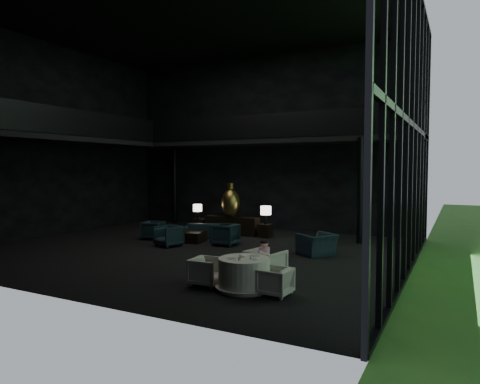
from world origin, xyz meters
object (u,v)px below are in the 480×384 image
at_px(table_lamp_left, 198,208).
at_px(dining_chair_north, 266,261).
at_px(sofa, 210,227).
at_px(child, 264,251).
at_px(side_table_right, 265,231).
at_px(dining_chair_west, 207,271).
at_px(bronze_urn, 231,203).
at_px(table_lamp_right, 266,211).
at_px(console, 232,225).
at_px(lounge_armchair_east, 225,232).
at_px(lounge_armchair_west, 153,229).
at_px(dining_table, 244,276).
at_px(window_armchair, 317,241).
at_px(lounge_armchair_south, 168,234).
at_px(coffee_table, 192,237).
at_px(dining_chair_east, 275,282).
at_px(side_table_left, 201,225).

height_order(table_lamp_left, dining_chair_north, table_lamp_left).
distance_m(sofa, child, 6.98).
distance_m(side_table_right, dining_chair_west, 7.42).
xyz_separation_m(bronze_urn, table_lamp_right, (1.60, 0.08, -0.31)).
bearing_deg(table_lamp_left, sofa, -37.86).
xyz_separation_m(sofa, child, (4.74, -5.11, 0.33)).
xyz_separation_m(dining_chair_west, child, (1.06, 1.04, 0.39)).
height_order(console, table_lamp_right, table_lamp_right).
distance_m(sofa, dining_chair_north, 6.97).
bearing_deg(lounge_armchair_east, dining_chair_west, 22.91).
height_order(dining_chair_north, child, child).
distance_m(lounge_armchair_west, lounge_armchair_east, 3.22).
distance_m(table_lamp_left, table_lamp_right, 3.21).
height_order(side_table_right, lounge_armchair_west, lounge_armchair_west).
xyz_separation_m(sofa, dining_table, (4.67, -6.09, -0.09)).
height_order(lounge_armchair_west, window_armchair, window_armchair).
relative_size(lounge_armchair_south, dining_chair_west, 1.27).
height_order(side_table_right, sofa, sofa).
bearing_deg(lounge_armchair_south, dining_chair_north, -11.27).
distance_m(side_table_right, lounge_armchair_south, 4.18).
bearing_deg(table_lamp_left, lounge_armchair_south, -74.97).
distance_m(sofa, lounge_armchair_west, 2.27).
bearing_deg(sofa, coffee_table, 66.97).
bearing_deg(window_armchair, dining_chair_west, 17.36).
relative_size(bronze_urn, dining_chair_west, 2.04).
height_order(lounge_armchair_west, dining_table, lounge_armchair_west).
bearing_deg(dining_chair_east, dining_table, -90.87).
xyz_separation_m(table_lamp_right, lounge_armchair_south, (-2.31, -3.50, -0.63)).
distance_m(lounge_armchair_west, dining_chair_north, 7.52).
bearing_deg(window_armchair, sofa, -73.41).
bearing_deg(child, dining_chair_east, 125.00).
relative_size(lounge_armchair_east, lounge_armchair_south, 1.09).
height_order(bronze_urn, lounge_armchair_east, bronze_urn).
relative_size(lounge_armchair_south, dining_chair_east, 1.46).
relative_size(coffee_table, dining_table, 0.66).
xyz_separation_m(coffee_table, child, (4.79, -3.88, 0.54)).
distance_m(side_table_right, coffee_table, 3.11).
relative_size(side_table_left, lounge_armchair_east, 0.62).
height_order(side_table_left, window_armchair, window_armchair).
bearing_deg(side_table_right, console, 177.65).
xyz_separation_m(table_lamp_right, sofa, (-2.03, -1.11, -0.66)).
height_order(dining_table, dining_chair_west, dining_table).
distance_m(lounge_armchair_east, lounge_armchair_south, 2.06).
relative_size(window_armchair, dining_chair_west, 1.56).
relative_size(side_table_left, table_lamp_right, 0.82).
relative_size(table_lamp_left, dining_chair_east, 1.06).
distance_m(table_lamp_left, dining_table, 9.15).
relative_size(bronze_urn, sofa, 0.68).
bearing_deg(table_lamp_right, sofa, -151.30).
height_order(side_table_left, table_lamp_left, table_lamp_left).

